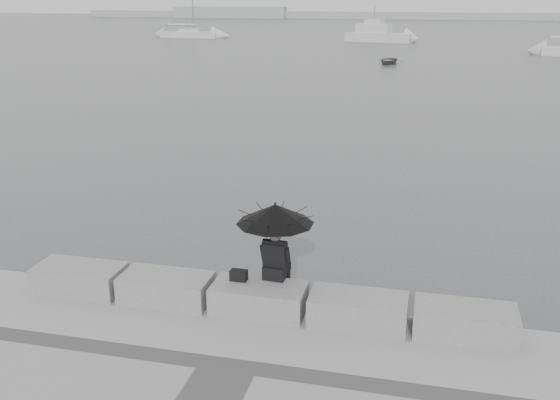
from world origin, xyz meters
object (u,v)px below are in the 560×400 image
(dinghy, at_px, (389,61))
(sailboat_left, at_px, (190,34))
(seated_person, at_px, (275,222))
(motor_cruiser, at_px, (380,35))

(dinghy, bearing_deg, sailboat_left, 144.58)
(sailboat_left, relative_size, dinghy, 4.06)
(seated_person, xyz_separation_m, motor_cruiser, (-4.44, 73.19, -1.15))
(sailboat_left, bearing_deg, motor_cruiser, -3.46)
(seated_person, bearing_deg, sailboat_left, 116.90)
(sailboat_left, distance_m, motor_cruiser, 26.66)
(seated_person, height_order, sailboat_left, sailboat_left)
(sailboat_left, bearing_deg, dinghy, -43.37)
(sailboat_left, xyz_separation_m, motor_cruiser, (26.58, -2.06, 0.38))
(seated_person, height_order, dinghy, seated_person)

